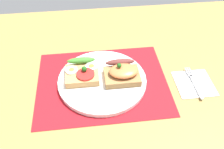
{
  "coord_description": "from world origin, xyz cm",
  "views": [
    {
      "loc": [
        -3.13,
        -51.68,
        54.31
      ],
      "look_at": [
        3.0,
        0.0,
        3.12
      ],
      "focal_mm": 39.11,
      "sensor_mm": 36.0,
      "label": 1
    }
  ],
  "objects_px": {
    "napkin": "(194,83)",
    "fork": "(194,81)",
    "plate": "(102,80)",
    "sandwich_salmon": "(122,73)",
    "sandwich_egg_tomato": "(82,73)"
  },
  "relations": [
    {
      "from": "plate",
      "to": "fork",
      "type": "xyz_separation_m",
      "value": [
        0.28,
        -0.04,
        -0.0
      ]
    },
    {
      "from": "napkin",
      "to": "fork",
      "type": "xyz_separation_m",
      "value": [
        -0.0,
        0.0,
        0.0
      ]
    },
    {
      "from": "fork",
      "to": "sandwich_salmon",
      "type": "bearing_deg",
      "value": 171.11
    },
    {
      "from": "sandwich_salmon",
      "to": "napkin",
      "type": "relative_size",
      "value": 0.94
    },
    {
      "from": "plate",
      "to": "sandwich_salmon",
      "type": "distance_m",
      "value": 0.07
    },
    {
      "from": "sandwich_egg_tomato",
      "to": "napkin",
      "type": "distance_m",
      "value": 0.34
    },
    {
      "from": "napkin",
      "to": "fork",
      "type": "bearing_deg",
      "value": 114.61
    },
    {
      "from": "plate",
      "to": "sandwich_egg_tomato",
      "type": "relative_size",
      "value": 2.7
    },
    {
      "from": "sandwich_salmon",
      "to": "napkin",
      "type": "bearing_deg",
      "value": -9.74
    },
    {
      "from": "napkin",
      "to": "fork",
      "type": "height_order",
      "value": "fork"
    },
    {
      "from": "sandwich_salmon",
      "to": "plate",
      "type": "bearing_deg",
      "value": 178.49
    },
    {
      "from": "sandwich_salmon",
      "to": "napkin",
      "type": "xyz_separation_m",
      "value": [
        0.22,
        -0.04,
        -0.03
      ]
    },
    {
      "from": "plate",
      "to": "sandwich_salmon",
      "type": "relative_size",
      "value": 2.53
    },
    {
      "from": "plate",
      "to": "napkin",
      "type": "xyz_separation_m",
      "value": [
        0.28,
        -0.04,
        -0.01
      ]
    },
    {
      "from": "napkin",
      "to": "sandwich_egg_tomato",
      "type": "bearing_deg",
      "value": 170.34
    }
  ]
}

